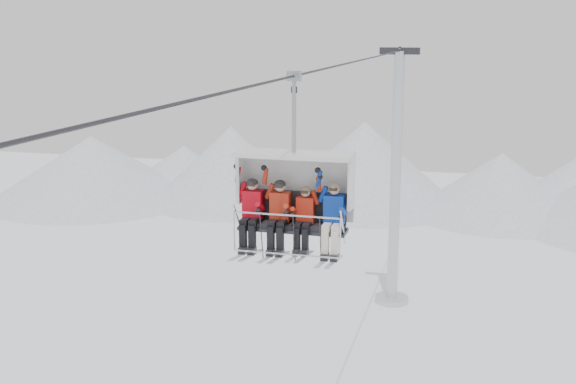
% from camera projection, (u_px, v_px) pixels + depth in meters
% --- Properties ---
extents(ridgeline, '(72.00, 21.00, 7.00)m').
position_uv_depth(ridgeline, '(403.00, 178.00, 57.61)').
color(ridgeline, silver).
rests_on(ridgeline, ground).
extents(lift_tower_right, '(2.00, 1.80, 13.48)m').
position_uv_depth(lift_tower_right, '(395.00, 197.00, 37.65)').
color(lift_tower_right, silver).
rests_on(lift_tower_right, ground).
extents(haul_cable, '(0.06, 50.00, 0.06)m').
position_uv_depth(haul_cable, '(288.00, 77.00, 15.25)').
color(haul_cable, '#29292D').
rests_on(haul_cable, lift_tower_left).
extents(chairlift_carrier, '(2.64, 1.17, 3.98)m').
position_uv_depth(chairlift_carrier, '(295.00, 190.00, 16.43)').
color(chairlift_carrier, black).
rests_on(chairlift_carrier, haul_cable).
extents(skier_far_left, '(0.45, 1.69, 1.77)m').
position_uv_depth(skier_far_left, '(252.00, 210.00, 16.48)').
color(skier_far_left, red).
rests_on(skier_far_left, chairlift_carrier).
extents(skier_center_left, '(0.45, 1.69, 1.76)m').
position_uv_depth(skier_center_left, '(279.00, 212.00, 16.32)').
color(skier_center_left, '#B32916').
rests_on(skier_center_left, chairlift_carrier).
extents(skier_center_right, '(0.40, 1.69, 1.59)m').
position_uv_depth(skier_center_right, '(304.00, 216.00, 16.17)').
color(skier_center_right, '#B12211').
rests_on(skier_center_right, chairlift_carrier).
extents(skier_far_right, '(0.45, 1.69, 1.77)m').
position_uv_depth(skier_far_right, '(333.00, 216.00, 16.01)').
color(skier_far_right, '#0D349E').
rests_on(skier_far_right, chairlift_carrier).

